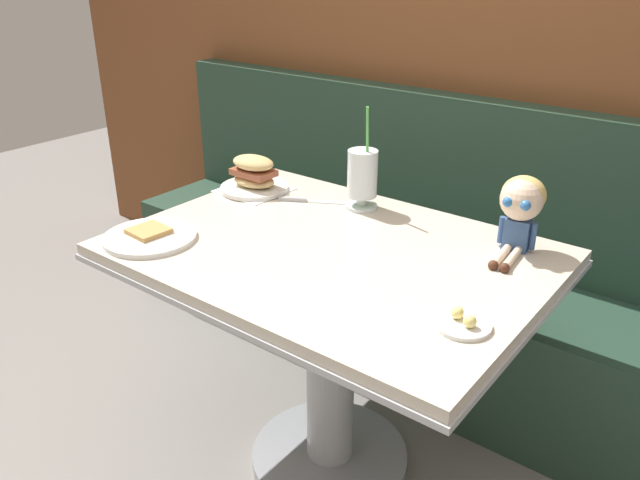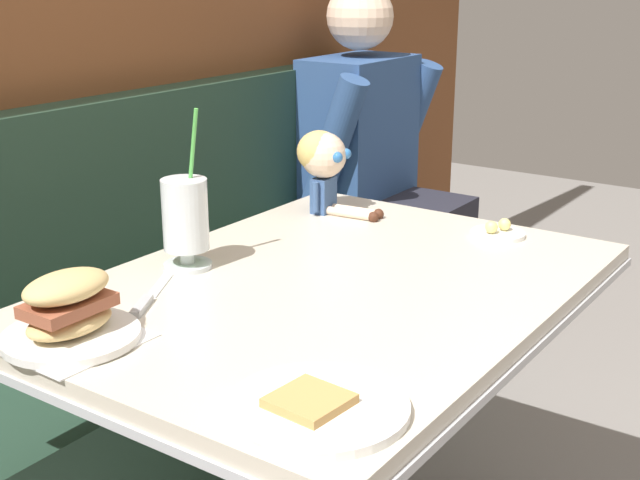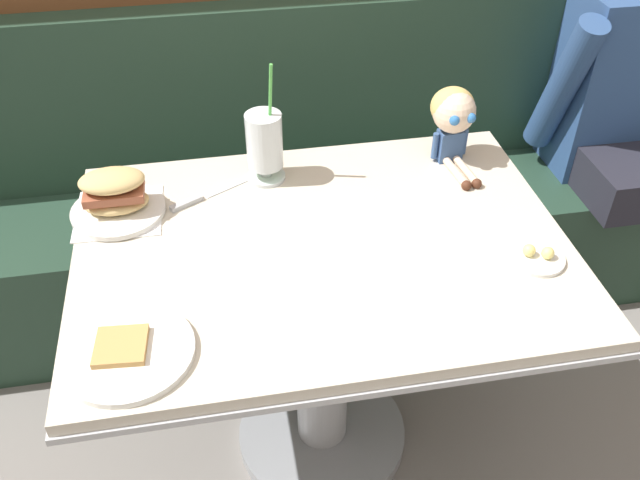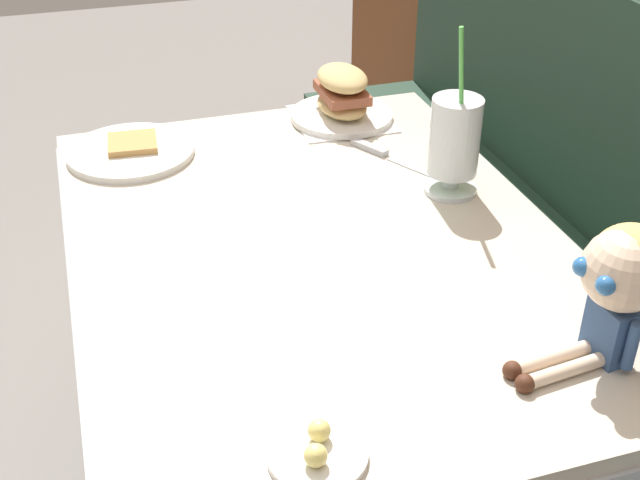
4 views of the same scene
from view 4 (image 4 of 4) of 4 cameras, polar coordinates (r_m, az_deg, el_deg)
booth_bench at (r=1.86m, az=19.05°, el=-7.81°), size 2.60×0.48×1.00m
diner_table at (r=1.47m, az=-0.01°, el=-6.58°), size 1.11×0.81×0.74m
toast_plate at (r=1.68m, az=-12.95°, el=6.04°), size 0.25×0.25×0.03m
milkshake_glass at (r=1.48m, az=9.28°, el=6.71°), size 0.10×0.10×0.32m
sandwich_plate at (r=1.77m, az=1.53°, el=9.71°), size 0.22×0.22×0.12m
butter_saucer at (r=0.99m, az=-0.19°, el=-14.43°), size 0.12×0.12×0.04m
butter_knife at (r=1.64m, az=4.35°, el=6.01°), size 0.21×0.13×0.01m
seated_doll at (r=1.12m, az=20.20°, el=-2.42°), size 0.12×0.22×0.20m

